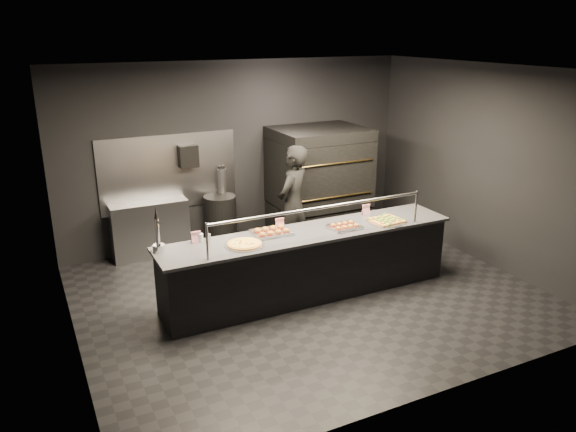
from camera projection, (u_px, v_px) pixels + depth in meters
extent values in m
plane|color=black|center=(308.00, 294.00, 7.70)|extent=(6.00, 6.00, 0.00)
plane|color=black|center=(311.00, 70.00, 6.74)|extent=(6.00, 6.00, 0.00)
cube|color=black|center=(239.00, 153.00, 9.35)|extent=(6.00, 0.04, 3.00)
cube|color=black|center=(440.00, 257.00, 5.10)|extent=(6.00, 0.04, 3.00)
cube|color=black|center=(62.00, 224.00, 5.97)|extent=(0.04, 5.00, 3.00)
cube|color=black|center=(484.00, 165.00, 8.48)|extent=(0.04, 5.00, 3.00)
cube|color=#99999E|center=(169.00, 172.00, 8.89)|extent=(2.20, 0.02, 1.20)
cube|color=black|center=(309.00, 265.00, 7.56)|extent=(4.00, 0.70, 0.88)
cube|color=#35353A|center=(309.00, 233.00, 7.41)|extent=(4.10, 0.78, 0.04)
cylinder|color=#99999E|center=(207.00, 241.00, 6.45)|extent=(0.03, 0.03, 0.45)
cylinder|color=#99999E|center=(416.00, 206.00, 7.71)|extent=(0.03, 0.03, 0.45)
cylinder|color=#99999E|center=(321.00, 208.00, 7.02)|extent=(3.00, 0.04, 0.04)
cube|color=black|center=(318.00, 221.00, 9.72)|extent=(1.50, 1.15, 0.60)
cube|color=black|center=(319.00, 187.00, 9.53)|extent=(1.50, 1.20, 0.55)
cube|color=black|center=(319.00, 156.00, 9.36)|extent=(1.50, 1.20, 0.55)
cube|color=black|center=(319.00, 134.00, 9.24)|extent=(1.50, 1.20, 0.18)
cylinder|color=gold|center=(337.00, 197.00, 9.00)|extent=(1.30, 0.02, 0.02)
cylinder|color=gold|center=(338.00, 163.00, 8.83)|extent=(1.30, 0.02, 0.02)
cube|color=#99999E|center=(150.00, 229.00, 8.86)|extent=(1.20, 0.35, 0.90)
cube|color=black|center=(188.00, 156.00, 8.86)|extent=(0.30, 0.20, 0.35)
cylinder|color=#B2B2B7|center=(222.00, 182.00, 9.26)|extent=(0.14, 0.14, 0.45)
cube|color=black|center=(221.00, 168.00, 9.18)|extent=(0.10, 0.06, 0.06)
cylinder|color=silver|center=(159.00, 248.00, 6.75)|extent=(0.15, 0.15, 0.08)
cylinder|color=silver|center=(158.00, 233.00, 6.69)|extent=(0.05, 0.05, 0.37)
cylinder|color=silver|center=(158.00, 222.00, 6.57)|extent=(0.02, 0.10, 0.02)
cone|color=black|center=(156.00, 213.00, 6.61)|extent=(0.05, 0.05, 0.15)
cylinder|color=silver|center=(244.00, 245.00, 6.95)|extent=(0.50, 0.50, 0.01)
cylinder|color=gold|center=(244.00, 244.00, 6.94)|extent=(0.43, 0.43, 0.02)
cylinder|color=gold|center=(244.00, 243.00, 6.94)|extent=(0.38, 0.38, 0.01)
cube|color=silver|center=(272.00, 233.00, 7.33)|extent=(0.53, 0.42, 0.02)
ellipsoid|color=#C37529|center=(263.00, 234.00, 7.18)|extent=(0.09, 0.09, 0.06)
ellipsoid|color=#C37529|center=(258.00, 230.00, 7.32)|extent=(0.09, 0.09, 0.06)
ellipsoid|color=#C37529|center=(271.00, 233.00, 7.23)|extent=(0.09, 0.09, 0.06)
ellipsoid|color=#C37529|center=(265.00, 229.00, 7.37)|extent=(0.09, 0.09, 0.06)
ellipsoid|color=#C37529|center=(278.00, 231.00, 7.28)|extent=(0.09, 0.09, 0.06)
ellipsoid|color=#C37529|center=(273.00, 228.00, 7.41)|extent=(0.09, 0.09, 0.06)
ellipsoid|color=#C37529|center=(286.00, 230.00, 7.32)|extent=(0.09, 0.09, 0.06)
ellipsoid|color=#C37529|center=(281.00, 226.00, 7.46)|extent=(0.09, 0.09, 0.06)
cube|color=silver|center=(345.00, 227.00, 7.55)|extent=(0.47, 0.39, 0.02)
ellipsoid|color=#C37529|center=(338.00, 228.00, 7.42)|extent=(0.08, 0.08, 0.05)
ellipsoid|color=#C37529|center=(333.00, 225.00, 7.54)|extent=(0.08, 0.08, 0.05)
ellipsoid|color=#C37529|center=(344.00, 227.00, 7.46)|extent=(0.08, 0.08, 0.05)
ellipsoid|color=#C37529|center=(339.00, 224.00, 7.58)|extent=(0.08, 0.08, 0.05)
ellipsoid|color=#C37529|center=(350.00, 226.00, 7.50)|extent=(0.08, 0.08, 0.05)
ellipsoid|color=#C37529|center=(345.00, 223.00, 7.61)|extent=(0.08, 0.08, 0.05)
ellipsoid|color=#C37529|center=(356.00, 225.00, 7.54)|extent=(0.08, 0.08, 0.05)
ellipsoid|color=#C37529|center=(351.00, 222.00, 7.65)|extent=(0.08, 0.08, 0.05)
cylinder|color=silver|center=(386.00, 221.00, 7.78)|extent=(0.53, 0.53, 0.01)
cube|color=gold|center=(386.00, 220.00, 7.78)|extent=(0.45, 0.41, 0.02)
cube|color=gold|center=(386.00, 219.00, 7.78)|extent=(0.43, 0.39, 0.01)
cube|color=#348223|center=(386.00, 219.00, 7.77)|extent=(0.40, 0.36, 0.01)
cylinder|color=silver|center=(201.00, 238.00, 7.04)|extent=(0.07, 0.07, 0.11)
cylinder|color=silver|center=(209.00, 237.00, 7.09)|extent=(0.05, 0.05, 0.09)
cube|color=white|center=(196.00, 237.00, 7.01)|extent=(0.12, 0.04, 0.15)
cube|color=white|center=(280.00, 223.00, 7.50)|extent=(0.12, 0.04, 0.15)
cube|color=white|center=(366.00, 209.00, 8.07)|extent=(0.12, 0.04, 0.15)
cylinder|color=black|center=(221.00, 222.00, 9.25)|extent=(0.53, 0.53, 0.88)
imported|color=black|center=(293.00, 205.00, 8.54)|extent=(0.80, 0.75, 1.83)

